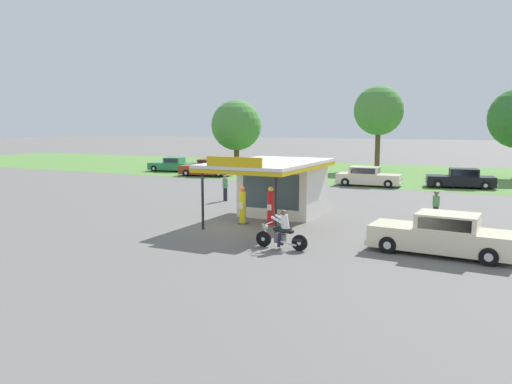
# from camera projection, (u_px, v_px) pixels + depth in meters

# --- Properties ---
(ground_plane) EXTENTS (300.00, 300.00, 0.00)m
(ground_plane) POSITION_uv_depth(u_px,v_px,m) (230.00, 227.00, 24.15)
(ground_plane) COLOR slate
(grass_verge_strip) EXTENTS (120.00, 24.00, 0.01)m
(grass_verge_strip) POSITION_uv_depth(u_px,v_px,m) (374.00, 173.00, 50.86)
(grass_verge_strip) COLOR #56843D
(grass_verge_strip) RESTS_ON ground
(service_station_kiosk) EXTENTS (4.65, 7.53, 3.48)m
(service_station_kiosk) POSITION_uv_depth(u_px,v_px,m) (280.00, 183.00, 26.91)
(service_station_kiosk) COLOR silver
(service_station_kiosk) RESTS_ON ground
(gas_pump_nearside) EXTENTS (0.44, 0.44, 1.90)m
(gas_pump_nearside) POSITION_uv_depth(u_px,v_px,m) (243.00, 207.00, 24.85)
(gas_pump_nearside) COLOR slate
(gas_pump_nearside) RESTS_ON ground
(gas_pump_offside) EXTENTS (0.44, 0.44, 1.96)m
(gas_pump_offside) POSITION_uv_depth(u_px,v_px,m) (271.00, 208.00, 24.18)
(gas_pump_offside) COLOR slate
(gas_pump_offside) RESTS_ON ground
(motorcycle_with_rider) EXTENTS (2.20, 0.70, 1.58)m
(motorcycle_with_rider) POSITION_uv_depth(u_px,v_px,m) (282.00, 233.00, 19.92)
(motorcycle_with_rider) COLOR black
(motorcycle_with_rider) RESTS_ON ground
(featured_classic_sedan) EXTENTS (5.50, 2.17, 1.60)m
(featured_classic_sedan) POSITION_uv_depth(u_px,v_px,m) (442.00, 236.00, 19.07)
(featured_classic_sedan) COLOR beige
(featured_classic_sedan) RESTS_ON ground
(parked_car_back_row_centre) EXTENTS (5.10, 2.62, 1.46)m
(parked_car_back_row_centre) POSITION_uv_depth(u_px,v_px,m) (172.00, 165.00, 52.71)
(parked_car_back_row_centre) COLOR #2D844C
(parked_car_back_row_centre) RESTS_ON ground
(parked_car_back_row_centre_left) EXTENTS (5.39, 2.76, 1.50)m
(parked_car_back_row_centre_left) POSITION_uv_depth(u_px,v_px,m) (461.00, 179.00, 39.10)
(parked_car_back_row_centre_left) COLOR black
(parked_car_back_row_centre_left) RESTS_ON ground
(parked_car_back_row_left) EXTENTS (5.22, 2.21, 1.54)m
(parked_car_back_row_left) POSITION_uv_depth(u_px,v_px,m) (368.00, 177.00, 40.28)
(parked_car_back_row_left) COLOR beige
(parked_car_back_row_left) RESTS_ON ground
(parked_car_back_row_far_right) EXTENTS (5.85, 3.30, 1.46)m
(parked_car_back_row_far_right) POSITION_uv_depth(u_px,v_px,m) (272.00, 170.00, 47.29)
(parked_car_back_row_far_right) COLOR #7AC6D1
(parked_car_back_row_far_right) RESTS_ON ground
(parked_car_back_row_centre_right) EXTENTS (5.22, 2.87, 1.61)m
(parked_car_back_row_centre_right) POSITION_uv_depth(u_px,v_px,m) (206.00, 168.00, 48.02)
(parked_car_back_row_centre_right) COLOR #993819
(parked_car_back_row_centre_right) RESTS_ON ground
(bystander_standing_back_lot) EXTENTS (0.36, 0.36, 1.66)m
(bystander_standing_back_lot) POSITION_uv_depth(u_px,v_px,m) (225.00, 187.00, 32.40)
(bystander_standing_back_lot) COLOR black
(bystander_standing_back_lot) RESTS_ON ground
(bystander_leaning_by_kiosk) EXTENTS (0.34, 0.34, 1.55)m
(bystander_leaning_by_kiosk) POSITION_uv_depth(u_px,v_px,m) (436.00, 206.00, 25.51)
(bystander_leaning_by_kiosk) COLOR black
(bystander_leaning_by_kiosk) RESTS_ON ground
(tree_oak_distant_spare) EXTENTS (5.88, 5.88, 7.71)m
(tree_oak_distant_spare) POSITION_uv_depth(u_px,v_px,m) (236.00, 125.00, 59.13)
(tree_oak_distant_spare) COLOR brown
(tree_oak_distant_spare) RESTS_ON ground
(tree_oak_right) EXTENTS (5.20, 5.20, 8.94)m
(tree_oak_right) POSITION_uv_depth(u_px,v_px,m) (378.00, 111.00, 53.04)
(tree_oak_right) COLOR brown
(tree_oak_right) RESTS_ON ground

